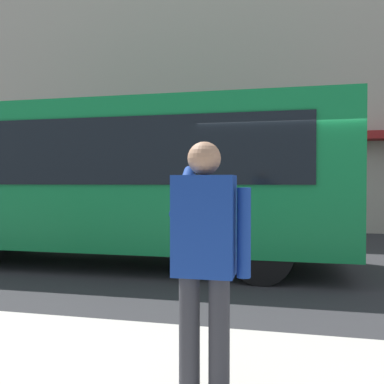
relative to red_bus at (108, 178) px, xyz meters
name	(u,v)px	position (x,y,z in m)	size (l,w,h in m)	color
ground_plane	(280,272)	(-3.29, 0.09, -1.68)	(60.00, 60.00, 0.00)	#2B2B2D
building_facade_far	(284,50)	(-3.31, -6.71, 4.30)	(28.00, 1.55, 12.00)	#A89E8E
red_bus	(108,178)	(0.00, 0.00, 0.00)	(9.05, 2.54, 3.08)	#0F7238
pedestrian_photographer	(205,249)	(-2.88, 4.96, -0.54)	(0.53, 0.52, 1.70)	#2D2D33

